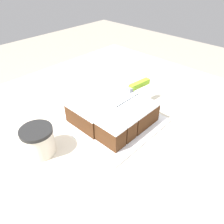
# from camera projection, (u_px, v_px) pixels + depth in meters

# --- Properties ---
(countertop) EXTENTS (1.40, 1.10, 0.92)m
(countertop) POSITION_uv_depth(u_px,v_px,m) (99.00, 193.00, 1.10)
(countertop) COLOR beige
(countertop) RESTS_ON ground_plane
(cake_board) EXTENTS (0.32, 0.33, 0.01)m
(cake_board) POSITION_uv_depth(u_px,v_px,m) (112.00, 121.00, 0.83)
(cake_board) COLOR silver
(cake_board) RESTS_ON countertop
(cake) EXTENTS (0.24, 0.25, 0.08)m
(cake) POSITION_uv_depth(u_px,v_px,m) (112.00, 112.00, 0.81)
(cake) COLOR #472814
(cake) RESTS_ON cake_board
(knife) EXTENTS (0.32, 0.06, 0.02)m
(knife) POSITION_uv_depth(u_px,v_px,m) (132.00, 88.00, 0.86)
(knife) COLOR silver
(knife) RESTS_ON cake
(coffee_cup) EXTENTS (0.10, 0.10, 0.09)m
(coffee_cup) POSITION_uv_depth(u_px,v_px,m) (38.00, 141.00, 0.68)
(coffee_cup) COLOR beige
(coffee_cup) RESTS_ON countertop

